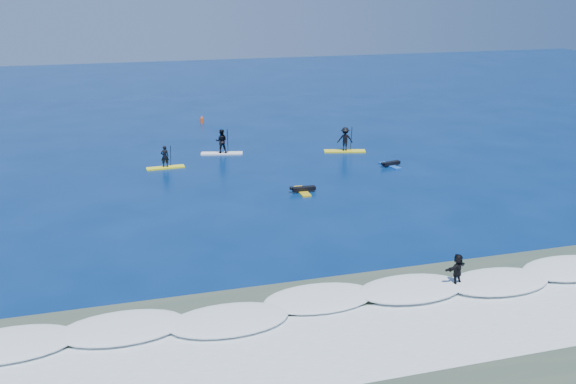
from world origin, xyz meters
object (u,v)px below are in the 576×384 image
object	(u,v)px
sup_paddler_center	(221,143)
wave_surfer	(457,271)
sup_paddler_left	(165,160)
marker_buoy	(202,120)
sup_paddler_right	(345,141)
prone_paddler_far	(390,164)
prone_paddler_near	(303,190)

from	to	relation	value
sup_paddler_center	wave_surfer	distance (m)	26.27
sup_paddler_left	marker_buoy	world-z (taller)	sup_paddler_left
sup_paddler_left	sup_paddler_right	size ratio (longest dim) A/B	0.82
sup_paddler_left	wave_surfer	bearing A→B (deg)	-68.72
sup_paddler_center	prone_paddler_far	distance (m)	13.07
sup_paddler_right	marker_buoy	size ratio (longest dim) A/B	4.43
sup_paddler_center	wave_surfer	world-z (taller)	sup_paddler_center
sup_paddler_right	prone_paddler_far	distance (m)	5.20
sup_paddler_right	wave_surfer	distance (m)	24.01
sup_paddler_left	prone_paddler_near	world-z (taller)	sup_paddler_left
prone_paddler_near	prone_paddler_far	xyz separation A→B (m)	(7.92, 4.01, -0.01)
sup_paddler_left	sup_paddler_right	world-z (taller)	sup_paddler_right
prone_paddler_far	marker_buoy	xyz separation A→B (m)	(-10.79, 18.74, 0.18)
sup_paddler_right	prone_paddler_far	world-z (taller)	sup_paddler_right
sup_paddler_left	prone_paddler_near	distance (m)	11.19
sup_paddler_right	wave_surfer	size ratio (longest dim) A/B	1.57
sup_paddler_right	prone_paddler_near	distance (m)	10.90
sup_paddler_left	prone_paddler_near	size ratio (longest dim) A/B	1.27
sup_paddler_center	prone_paddler_near	size ratio (longest dim) A/B	1.54
marker_buoy	sup_paddler_center	bearing A→B (deg)	-91.43
sup_paddler_right	sup_paddler_center	bearing A→B (deg)	-176.37
sup_paddler_right	wave_surfer	bearing A→B (deg)	-83.81
sup_paddler_left	wave_surfer	size ratio (longest dim) A/B	1.29
wave_surfer	sup_paddler_right	bearing A→B (deg)	57.20
marker_buoy	sup_paddler_left	bearing A→B (deg)	-108.49
sup_paddler_center	wave_surfer	size ratio (longest dim) A/B	1.56
sup_paddler_left	marker_buoy	xyz separation A→B (m)	(4.93, 14.73, -0.27)
prone_paddler_far	marker_buoy	size ratio (longest dim) A/B	2.82
sup_paddler_right	prone_paddler_far	size ratio (longest dim) A/B	1.57
marker_buoy	prone_paddler_far	bearing A→B (deg)	-60.06
sup_paddler_right	wave_surfer	world-z (taller)	sup_paddler_right
sup_paddler_left	prone_paddler_near	xyz separation A→B (m)	(7.80, -8.02, -0.44)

